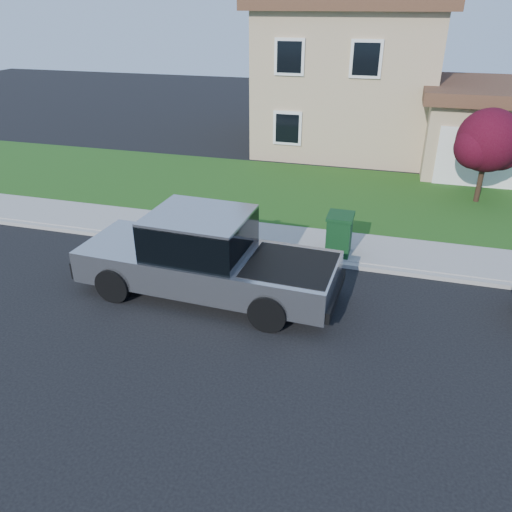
{
  "coord_description": "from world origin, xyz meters",
  "views": [
    {
      "loc": [
        2.56,
        -9.73,
        6.69
      ],
      "look_at": [
        -0.35,
        0.61,
        1.2
      ],
      "focal_mm": 35.0,
      "sensor_mm": 36.0,
      "label": 1
    }
  ],
  "objects_px": {
    "pickup_truck": "(206,258)",
    "trash_bin": "(339,234)",
    "woman": "(228,237)",
    "ornamental_tree": "(489,143)"
  },
  "relations": [
    {
      "from": "woman",
      "to": "trash_bin",
      "type": "height_order",
      "value": "woman"
    },
    {
      "from": "pickup_truck",
      "to": "ornamental_tree",
      "type": "height_order",
      "value": "ornamental_tree"
    },
    {
      "from": "pickup_truck",
      "to": "ornamental_tree",
      "type": "relative_size",
      "value": 1.99
    },
    {
      "from": "ornamental_tree",
      "to": "trash_bin",
      "type": "xyz_separation_m",
      "value": [
        -4.4,
        -5.76,
        -1.5
      ]
    },
    {
      "from": "woman",
      "to": "ornamental_tree",
      "type": "xyz_separation_m",
      "value": [
        7.3,
        7.15,
        1.35
      ]
    },
    {
      "from": "pickup_truck",
      "to": "trash_bin",
      "type": "bearing_deg",
      "value": 47.17
    },
    {
      "from": "pickup_truck",
      "to": "ornamental_tree",
      "type": "xyz_separation_m",
      "value": [
        7.36,
        8.67,
        1.24
      ]
    },
    {
      "from": "woman",
      "to": "trash_bin",
      "type": "distance_m",
      "value": 3.22
    },
    {
      "from": "ornamental_tree",
      "to": "trash_bin",
      "type": "bearing_deg",
      "value": -127.4
    },
    {
      "from": "pickup_truck",
      "to": "trash_bin",
      "type": "xyz_separation_m",
      "value": [
        2.96,
        2.91,
        -0.26
      ]
    }
  ]
}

